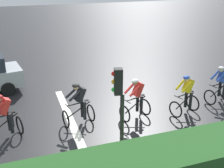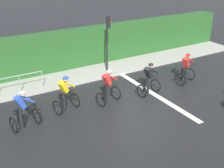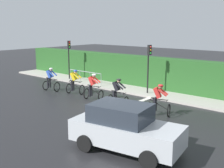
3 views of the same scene
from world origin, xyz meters
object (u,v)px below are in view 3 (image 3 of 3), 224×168
at_px(car_silver, 125,128).
at_px(cyclist_trailing, 158,101).
at_px(cyclist_second, 75,82).
at_px(traffic_light_near_crossing, 149,62).
at_px(cyclist_lead, 51,80).
at_px(traffic_light_far_junction, 69,54).
at_px(cyclist_fourth, 117,93).
at_px(cyclist_mid, 93,87).
at_px(pedestrian_railing_kerbside, 85,74).

bearing_deg(car_silver, cyclist_trailing, 15.91).
relative_size(cyclist_second, traffic_light_near_crossing, 0.50).
height_order(cyclist_lead, traffic_light_far_junction, traffic_light_far_junction).
relative_size(cyclist_fourth, cyclist_trailing, 1.00).
height_order(cyclist_lead, car_silver, car_silver).
relative_size(cyclist_second, cyclist_mid, 1.00).
bearing_deg(car_silver, cyclist_mid, 53.21).
distance_m(cyclist_fourth, cyclist_trailing, 2.62).
relative_size(cyclist_lead, car_silver, 0.38).
bearing_deg(cyclist_lead, cyclist_mid, -87.57).
distance_m(cyclist_mid, car_silver, 7.56).
height_order(traffic_light_near_crossing, traffic_light_far_junction, same).
height_order(cyclist_mid, pedestrian_railing_kerbside, cyclist_mid).
distance_m(cyclist_lead, car_silver, 10.99).
height_order(car_silver, pedestrian_railing_kerbside, car_silver).
distance_m(cyclist_trailing, car_silver, 4.58).
height_order(cyclist_fourth, pedestrian_railing_kerbside, cyclist_fourth).
height_order(cyclist_mid, car_silver, car_silver).
bearing_deg(pedestrian_railing_kerbside, car_silver, -127.46).
distance_m(cyclist_fourth, car_silver, 5.76).
xyz_separation_m(cyclist_lead, cyclist_trailing, (0.05, -8.83, 0.00)).
bearing_deg(traffic_light_near_crossing, car_silver, -152.20).
height_order(cyclist_lead, cyclist_fourth, same).
bearing_deg(cyclist_fourth, cyclist_second, 82.33).
height_order(cyclist_fourth, traffic_light_far_junction, traffic_light_far_junction).
relative_size(cyclist_lead, traffic_light_far_junction, 0.50).
bearing_deg(traffic_light_far_junction, car_silver, -123.11).
height_order(cyclist_second, traffic_light_far_junction, traffic_light_far_junction).
bearing_deg(cyclist_trailing, traffic_light_far_junction, 72.14).
distance_m(cyclist_lead, pedestrian_railing_kerbside, 3.27).
xyz_separation_m(cyclist_trailing, traffic_light_far_junction, (3.50, 10.87, 1.43)).
bearing_deg(traffic_light_far_junction, cyclist_trailing, -107.86).
xyz_separation_m(car_silver, pedestrian_railing_kerbside, (7.63, 9.95, -0.09)).
xyz_separation_m(cyclist_mid, traffic_light_far_junction, (3.38, 6.06, 1.43)).
bearing_deg(cyclist_fourth, pedestrian_railing_kerbside, 61.09).
bearing_deg(car_silver, cyclist_second, 59.12).
distance_m(cyclist_trailing, traffic_light_far_junction, 11.50).
bearing_deg(cyclist_mid, cyclist_second, 81.49).
height_order(cyclist_mid, cyclist_trailing, same).
distance_m(cyclist_mid, traffic_light_far_junction, 7.08).
bearing_deg(traffic_light_far_junction, cyclist_mid, -119.11).
bearing_deg(traffic_light_near_crossing, pedestrian_railing_kerbside, 92.06).
bearing_deg(cyclist_second, cyclist_fourth, -97.67).
relative_size(cyclist_fourth, traffic_light_near_crossing, 0.50).
relative_size(cyclist_lead, cyclist_trailing, 1.00).
relative_size(cyclist_second, traffic_light_far_junction, 0.50).
bearing_deg(cyclist_lead, traffic_light_near_crossing, -59.72).
relative_size(car_silver, traffic_light_near_crossing, 1.29).
xyz_separation_m(car_silver, traffic_light_far_junction, (7.91, 12.12, 1.35)).
relative_size(cyclist_second, pedestrian_railing_kerbside, 0.47).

